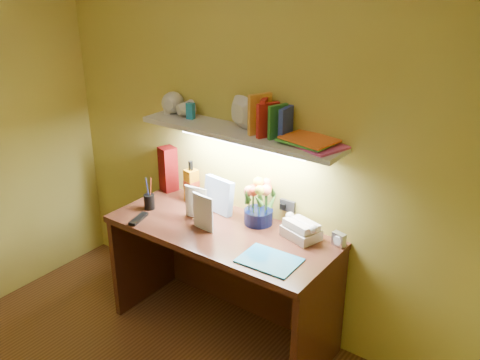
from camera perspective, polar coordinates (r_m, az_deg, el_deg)
name	(u,v)px	position (r m, az deg, el deg)	size (l,w,h in m)	color
desk	(222,282)	(3.38, -1.92, -10.84)	(1.40, 0.60, 0.75)	#37170F
flower_bouquet	(259,200)	(3.19, 2.01, -2.15)	(0.19, 0.19, 0.31)	#07103B
telephone	(301,228)	(3.09, 6.55, -5.12)	(0.20, 0.15, 0.12)	beige
desk_clock	(339,239)	(3.05, 10.50, -6.24)	(0.08, 0.04, 0.08)	#BCBDC1
whisky_bottle	(191,181)	(3.49, -5.21, -0.13)	(0.07, 0.07, 0.28)	#BC740C
whisky_box	(168,169)	(3.67, -7.67, 1.18)	(0.10, 0.10, 0.31)	#5A0909
pen_cup	(149,197)	(3.44, -9.68, -1.79)	(0.07, 0.07, 0.17)	black
art_card	(219,195)	(3.35, -2.29, -1.65)	(0.22, 0.04, 0.22)	white
tv_remote	(139,219)	(3.34, -10.77, -4.09)	(0.05, 0.16, 0.02)	black
blue_folder	(269,260)	(2.88, 3.14, -8.55)	(0.31, 0.23, 0.01)	#2085C4
desk_book_a	(185,200)	(3.32, -5.85, -2.14)	(0.15, 0.02, 0.21)	silver
desk_book_b	(193,208)	(3.19, -5.01, -3.03)	(0.16, 0.02, 0.22)	silver
wall_shelf	(238,126)	(3.10, -0.20, 5.74)	(1.31, 0.31, 0.26)	silver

